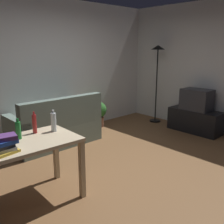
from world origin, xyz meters
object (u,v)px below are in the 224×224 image
object	(u,v)px
torchiere_lamp	(157,63)
desk	(23,151)
couch	(56,128)
bottle_green	(18,130)
bottle_clear	(54,122)
tv	(197,100)
tv_stand	(195,121)
book_stack	(4,145)
bottle_red	(34,124)
potted_plant	(99,112)

from	to	relation	value
torchiere_lamp	desk	size ratio (longest dim) A/B	1.48
couch	bottle_green	distance (m)	1.88
bottle_green	bottle_clear	xyz separation A→B (m)	(0.43, -0.03, 0.02)
tv	bottle_green	bearing A→B (deg)	88.84
tv_stand	tv	size ratio (longest dim) A/B	1.83
couch	desk	bearing A→B (deg)	48.77
desk	book_stack	distance (m)	0.37
bottle_green	bottle_clear	bearing A→B (deg)	-4.20
torchiere_lamp	bottle_green	size ratio (longest dim) A/B	7.57
book_stack	bottle_red	bearing A→B (deg)	35.45
torchiere_lamp	book_stack	xyz separation A→B (m)	(-4.06, -1.27, -0.57)
bottle_clear	potted_plant	bearing A→B (deg)	38.16
potted_plant	bottle_clear	xyz separation A→B (m)	(-2.09, -1.65, 0.55)
desk	book_stack	bearing A→B (deg)	-144.61
bottle_green	book_stack	bearing A→B (deg)	-132.81
couch	bottle_red	bearing A→B (deg)	50.94
torchiere_lamp	bottle_clear	size ratio (longest dim) A/B	6.69
couch	bottle_clear	distance (m)	1.66
couch	book_stack	size ratio (longest dim) A/B	6.14
couch	torchiere_lamp	distance (m)	2.80
tv_stand	bottle_red	bearing A→B (deg)	87.76
book_stack	potted_plant	bearing A→B (deg)	34.28
potted_plant	tv	bearing A→B (deg)	-53.17
tv_stand	bottle_red	size ratio (longest dim) A/B	4.11
couch	bottle_green	xyz separation A→B (m)	(-1.23, -1.30, 0.56)
book_stack	desk	bearing A→B (deg)	33.64
tv_stand	desk	bearing A→B (deg)	90.69
couch	potted_plant	distance (m)	1.33
tv	torchiere_lamp	bearing A→B (deg)	0.19
bottle_red	bottle_green	bearing A→B (deg)	-164.74
tv_stand	tv	xyz separation A→B (m)	(0.00, 0.00, 0.46)
tv	bottle_green	world-z (taller)	bottle_green
tv	book_stack	distance (m)	4.07
tv	bottle_red	distance (m)	3.57
couch	desk	xyz separation A→B (m)	(-1.25, -1.42, 0.34)
tv	potted_plant	xyz separation A→B (m)	(-1.27, 1.69, -0.37)
desk	bottle_clear	xyz separation A→B (m)	(0.45, 0.09, 0.23)
potted_plant	book_stack	size ratio (longest dim) A/B	2.18
tv_stand	book_stack	distance (m)	4.11
potted_plant	book_stack	bearing A→B (deg)	-145.72
bottle_clear	book_stack	bearing A→B (deg)	-159.60
desk	bottle_clear	size ratio (longest dim) A/B	4.51
bottle_green	book_stack	world-z (taller)	bottle_green
tv_stand	book_stack	world-z (taller)	book_stack
tv_stand	desk	distance (m)	3.83
bottle_red	book_stack	bearing A→B (deg)	-144.55
couch	potted_plant	size ratio (longest dim) A/B	2.82
potted_plant	couch	bearing A→B (deg)	-166.43
desk	bottle_red	xyz separation A→B (m)	(0.24, 0.18, 0.23)
desk	bottle_red	world-z (taller)	bottle_red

